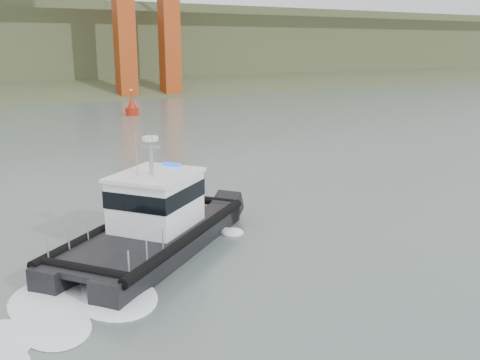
% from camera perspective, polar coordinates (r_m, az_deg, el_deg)
% --- Properties ---
extents(ground, '(400.00, 400.00, 0.00)m').
position_cam_1_polar(ground, '(20.11, 8.51, -12.23)').
color(ground, '#55655E').
rests_on(ground, ground).
extents(patrol_boat, '(11.05, 9.84, 5.30)m').
position_cam_1_polar(patrol_boat, '(23.96, -9.25, -4.40)').
color(patrol_boat, black).
rests_on(patrol_boat, ground).
extents(nav_buoy, '(1.71, 1.71, 3.56)m').
position_cam_1_polar(nav_buoy, '(71.30, -11.46, 7.55)').
color(nav_buoy, '#A31E0B').
rests_on(nav_buoy, ground).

